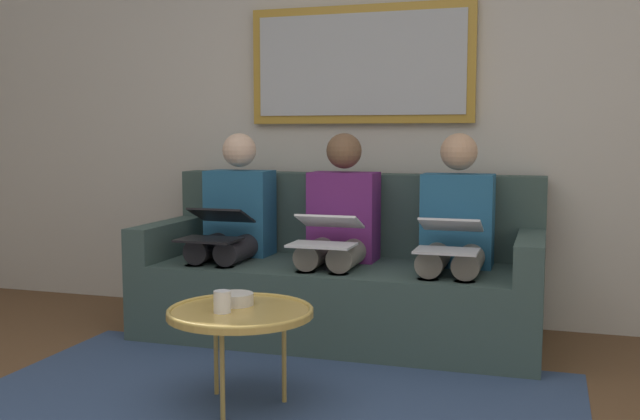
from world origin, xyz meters
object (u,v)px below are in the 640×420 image
object	(u,v)px
laptop_silver	(449,236)
coffee_table	(240,313)
person_left	(455,234)
person_middle	(339,229)
cup	(222,302)
laptop_black	(216,226)
person_right	(233,225)
bowl	(235,299)
laptop_white	(326,231)
couch	(342,279)
framed_mirror	(360,65)

from	to	relation	value
laptop_silver	coffee_table	bearing A→B (deg)	51.24
person_left	person_middle	bearing A→B (deg)	0.00
cup	laptop_black	size ratio (longest dim) A/B	0.23
coffee_table	person_right	distance (m)	1.29
bowl	laptop_black	bearing A→B (deg)	-59.83
person_middle	laptop_white	distance (m)	0.24
person_left	person_middle	size ratio (longest dim) A/B	1.00
couch	bowl	xyz separation A→B (m)	(0.15, 1.14, 0.12)
framed_mirror	laptop_black	world-z (taller)	framed_mirror
person_left	laptop_black	distance (m)	1.30
person_middle	person_right	xyz separation A→B (m)	(0.64, 0.00, 0.00)
framed_mirror	laptop_silver	world-z (taller)	framed_mirror
laptop_silver	person_right	distance (m)	1.30
couch	person_right	xyz separation A→B (m)	(0.64, 0.07, 0.30)
laptop_silver	laptop_white	bearing A→B (deg)	0.15
couch	laptop_black	xyz separation A→B (m)	(0.64, 0.30, 0.32)
framed_mirror	bowl	size ratio (longest dim) A/B	8.83
person_right	bowl	bearing A→B (deg)	114.55
cup	laptop_black	bearing A→B (deg)	-63.27
couch	laptop_black	world-z (taller)	couch
coffee_table	laptop_silver	distance (m)	1.19
framed_mirror	bowl	bearing A→B (deg)	84.33
coffee_table	framed_mirror	bearing A→B (deg)	-93.31
coffee_table	cup	size ratio (longest dim) A/B	6.74
framed_mirror	laptop_white	size ratio (longest dim) A/B	3.85
laptop_white	cup	bearing A→B (deg)	81.53
coffee_table	laptop_black	distance (m)	1.10
couch	laptop_silver	bearing A→B (deg)	154.55
coffee_table	laptop_white	xyz separation A→B (m)	(-0.09, -0.91, 0.23)
framed_mirror	cup	world-z (taller)	framed_mirror
cup	bowl	bearing A→B (deg)	-87.41
laptop_silver	laptop_white	world-z (taller)	laptop_silver
laptop_silver	laptop_black	size ratio (longest dim) A/B	0.94
couch	laptop_white	distance (m)	0.44
laptop_silver	person_right	size ratio (longest dim) A/B	0.32
couch	coffee_table	size ratio (longest dim) A/B	3.63
laptop_white	couch	bearing A→B (deg)	-90.00
laptop_silver	laptop_black	bearing A→B (deg)	-0.30
laptop_silver	cup	bearing A→B (deg)	51.19
couch	person_left	bearing A→B (deg)	173.87
bowl	person_right	distance (m)	1.19
framed_mirror	cup	distance (m)	2.00
person_middle	laptop_white	world-z (taller)	person_middle
bowl	person_left	xyz separation A→B (m)	(-0.79, -1.07, 0.17)
coffee_table	person_right	xyz separation A→B (m)	(0.55, -1.15, 0.21)
cup	bowl	distance (m)	0.14
couch	coffee_table	bearing A→B (deg)	85.63
framed_mirror	coffee_table	size ratio (longest dim) A/B	2.27
person_left	laptop_white	world-z (taller)	person_left
person_right	framed_mirror	bearing A→B (deg)	-144.47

